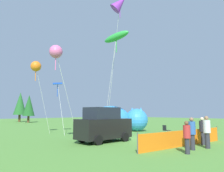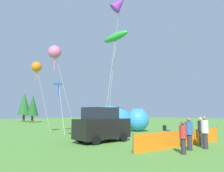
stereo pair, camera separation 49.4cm
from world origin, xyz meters
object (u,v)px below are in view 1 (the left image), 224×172
Objects in this scene: parked_car at (103,125)px; kite_purple_delta at (120,4)px; spectator_in_grey_shirt at (202,130)px; kite_orange_flower at (36,66)px; kite_pink_octopus at (56,52)px; inflatable_cat at (118,120)px; folding_chair at (166,130)px; kite_green_fish at (116,37)px; spectator_in_white_shirt at (192,132)px; spectator_in_black_shirt at (187,136)px; kite_blue_box at (58,84)px; spectator_in_green_shirt at (207,131)px.

parked_car is 0.32× the size of kite_purple_delta.
spectator_in_grey_shirt is 0.26× the size of kite_orange_flower.
kite_purple_delta reaches higher than kite_pink_octopus.
kite_pink_octopus is at bearing -129.53° from inflatable_cat.
spectator_in_grey_shirt is at bearing -50.44° from kite_pink_octopus.
folding_chair is 12.55m from kite_orange_flower.
kite_purple_delta is 3.43m from kite_green_fish.
spectator_in_white_shirt is at bearing -116.35° from folding_chair.
spectator_in_black_shirt is 14.49m from kite_blue_box.
spectator_in_white_shirt reaches higher than spectator_in_grey_shirt.
spectator_in_white_shirt is 1.28m from spectator_in_black_shirt.
kite_purple_delta is 1.85× the size of kite_pink_octopus.
spectator_in_grey_shirt is 12.29m from kite_purple_delta.
spectator_in_black_shirt is (-6.04, -4.92, 0.30)m from folding_chair.
spectator_in_black_shirt is at bearing -71.93° from kite_pink_octopus.
inflatable_cat reaches higher than spectator_in_grey_shirt.
kite_blue_box is (-1.89, 6.75, -6.62)m from kite_purple_delta.
inflatable_cat reaches higher than spectator_in_white_shirt.
kite_blue_box is at bearing 105.64° from kite_purple_delta.
spectator_in_white_shirt is at bearing -77.53° from kite_orange_flower.
spectator_in_green_shirt is 1.13× the size of spectator_in_black_shirt.
kite_purple_delta reaches higher than inflatable_cat.
kite_green_fish reaches higher than kite_pink_octopus.
spectator_in_grey_shirt reaches higher than folding_chair.
spectator_in_black_shirt is at bearing -88.79° from parked_car.
inflatable_cat is 0.91× the size of kite_orange_flower.
kite_pink_octopus is (-6.06, 7.33, 5.21)m from spectator_in_grey_shirt.
kite_blue_box is at bearing 82.96° from parked_car.
kite_purple_delta is at bearing 22.96° from parked_car.
parked_car is 6.01m from kite_pink_octopus.
kite_purple_delta is (-0.52, 6.47, 10.44)m from spectator_in_grey_shirt.
inflatable_cat is at bearing 73.46° from spectator_in_grey_shirt.
parked_car is 0.59× the size of kite_pink_octopus.
folding_chair is at bearing -25.75° from kite_green_fish.
folding_chair is 0.54× the size of spectator_in_white_shirt.
spectator_in_white_shirt is 0.35× the size of kite_blue_box.
kite_pink_octopus is at bearing 121.60° from spectator_in_green_shirt.
kite_blue_box is 0.76× the size of kite_orange_flower.
parked_car is at bearing -97.74° from kite_blue_box.
spectator_in_black_shirt is at bearing -83.02° from kite_orange_flower.
kite_pink_octopus is at bearing 165.50° from kite_green_fish.
folding_chair is 0.55× the size of spectator_in_grey_shirt.
kite_green_fish reaches higher than spectator_in_black_shirt.
spectator_in_grey_shirt is 0.34× the size of kite_blue_box.
spectator_in_black_shirt is 14.28m from kite_orange_flower.
spectator_in_white_shirt is 12.58m from kite_purple_delta.
kite_blue_box is at bearing 58.16° from kite_pink_octopus.
kite_green_fish is 1.31× the size of kite_orange_flower.
kite_blue_box is 7.91m from kite_green_fish.
kite_purple_delta is (-3.52, -3.64, 10.14)m from inflatable_cat.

